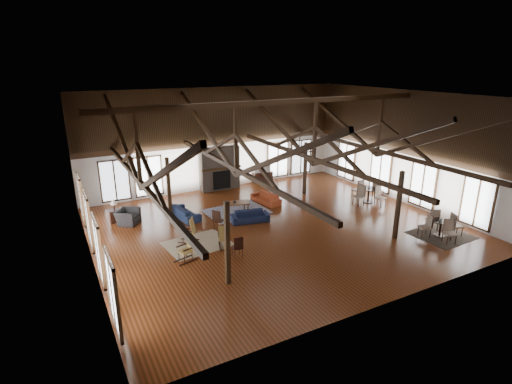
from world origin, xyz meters
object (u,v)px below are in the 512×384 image
armchair (128,217)px  cafe_table_near (441,225)px  sofa_navy_left (185,212)px  sofa_navy_front (250,216)px  sofa_orange (266,198)px  cafe_table_far (369,193)px  coffee_table (236,203)px  tv_console (262,177)px

armchair → cafe_table_near: bearing=-88.0°
sofa_navy_left → armchair: bearing=68.7°
sofa_navy_front → armchair: bearing=166.3°
sofa_navy_front → armchair: (-5.27, 2.52, 0.08)m
sofa_navy_front → sofa_orange: 2.83m
cafe_table_far → armchair: bearing=166.0°
sofa_navy_front → sofa_navy_left: (-2.61, 1.95, 0.02)m
coffee_table → cafe_table_far: (7.03, -2.07, 0.10)m
sofa_orange → armchair: 7.28m
sofa_orange → tv_console: (1.74, 3.57, 0.05)m
sofa_navy_front → sofa_orange: (2.00, 2.01, 0.00)m
coffee_table → tv_console: size_ratio=1.11×
sofa_navy_left → cafe_table_far: bearing=-113.6°
armchair → cafe_table_near: size_ratio=0.53×
sofa_orange → sofa_navy_left: bearing=-99.6°
sofa_navy_left → tv_console: (6.35, 3.63, 0.04)m
coffee_table → tv_console: (3.74, 4.05, -0.12)m
sofa_navy_left → armchair: size_ratio=1.86×
cafe_table_near → sofa_orange: bearing=122.3°
sofa_navy_front → sofa_orange: bearing=57.1°
sofa_orange → coffee_table: size_ratio=1.29×
sofa_navy_front → cafe_table_far: cafe_table_far is taller
sofa_orange → cafe_table_far: 5.65m
tv_console → cafe_table_far: bearing=-61.8°
cafe_table_far → tv_console: bearing=118.2°
sofa_navy_front → tv_console: 6.71m
sofa_navy_front → sofa_navy_left: bearing=155.1°
coffee_table → cafe_table_far: 7.33m
sofa_orange → cafe_table_near: cafe_table_near is taller
sofa_navy_left → cafe_table_far: (9.64, -2.50, 0.26)m
sofa_navy_left → cafe_table_near: 11.88m
armchair → cafe_table_near: cafe_table_near is taller
cafe_table_far → cafe_table_near: bearing=-93.8°
sofa_navy_front → cafe_table_far: (7.02, -0.55, 0.28)m
sofa_orange → coffee_table: sofa_orange is taller
armchair → cafe_table_far: (12.29, -3.07, 0.21)m
sofa_orange → armchair: size_ratio=1.75×
coffee_table → tv_console: 5.52m
sofa_orange → cafe_table_near: bearing=21.9°
sofa_navy_left → coffee_table: (2.61, -0.42, 0.16)m
coffee_table → armchair: bearing=-176.1°
cafe_table_near → cafe_table_far: 4.89m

